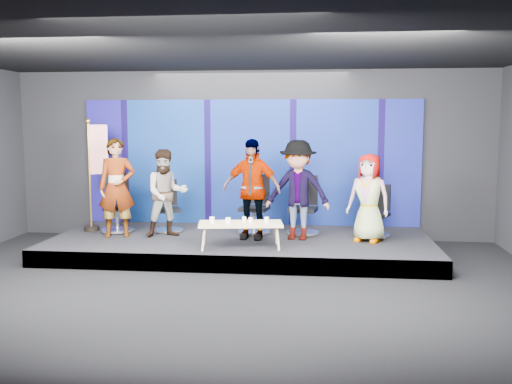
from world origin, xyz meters
The scene contains 21 objects.
ground centered at (0.00, 0.00, 0.00)m, with size 10.00×10.00×0.00m, color black.
room_walls centered at (0.00, 0.00, 2.43)m, with size 10.02×8.02×3.51m.
riser centered at (0.00, 2.50, 0.15)m, with size 7.00×3.00×0.30m, color black.
backdrop centered at (0.00, 3.95, 1.60)m, with size 7.00×0.08×2.60m, color #170864.
chair_a centered at (-2.50, 2.81, 0.67)m, with size 0.80×0.80×1.14m.
panelist_a centered at (-2.31, 2.33, 1.22)m, with size 0.67×0.44×1.84m, color black.
chair_b centered at (-1.50, 2.92, 0.63)m, with size 0.75×0.75×1.01m.
panelist_b centered at (-1.39, 2.43, 1.12)m, with size 0.80×0.62×1.64m, color black.
chair_c centered at (0.21, 2.93, 0.67)m, with size 0.73×0.73×1.14m.
panelist_c centered at (0.21, 2.42, 1.22)m, with size 1.08×0.45×1.84m, color black.
chair_d centered at (1.15, 2.94, 0.67)m, with size 0.73×0.73×1.12m.
panelist_d centered at (1.05, 2.44, 1.21)m, with size 1.17×0.67×1.82m, color black.
chair_e centered at (2.51, 2.85, 0.62)m, with size 0.73×0.73×0.98m.
panelist_e centered at (2.32, 2.38, 1.09)m, with size 0.77×0.50×1.58m, color black.
coffee_table centered at (0.11, 1.61, 0.70)m, with size 1.49×0.81×0.44m.
mug_a centered at (-0.37, 1.54, 0.79)m, with size 0.09×0.09×0.10m, color white.
mug_b centered at (-0.08, 1.47, 0.79)m, with size 0.09×0.09×0.11m, color white.
mug_c centered at (0.16, 1.72, 0.78)m, with size 0.07×0.07×0.08m, color white.
mug_d centered at (0.28, 1.63, 0.78)m, with size 0.07×0.07×0.09m, color white.
mug_e centered at (0.55, 1.70, 0.78)m, with size 0.08×0.08×0.09m, color white.
flag_stand centered at (-2.93, 2.88, 1.47)m, with size 0.48×0.33×2.21m.
Camera 1 is at (1.40, -7.86, 2.43)m, focal length 40.00 mm.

